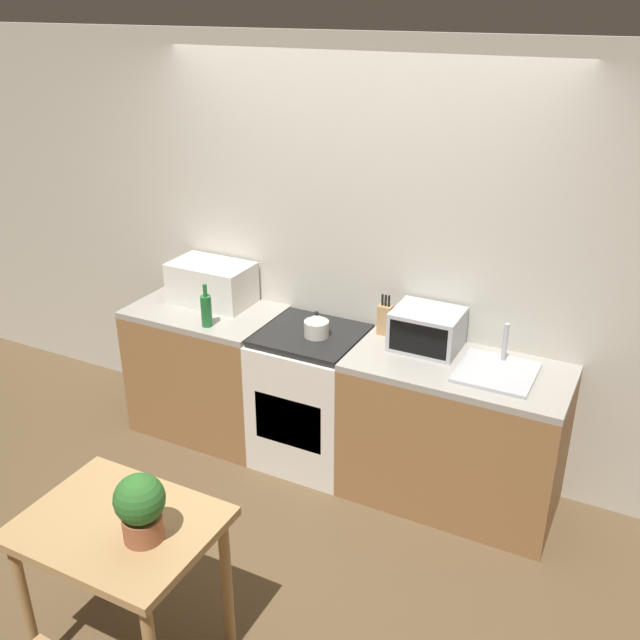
{
  "coord_description": "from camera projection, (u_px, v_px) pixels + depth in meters",
  "views": [
    {
      "loc": [
        1.69,
        -2.61,
        2.78
      ],
      "look_at": [
        -0.02,
        0.74,
        1.05
      ],
      "focal_mm": 40.0,
      "sensor_mm": 36.0,
      "label": 1
    }
  ],
  "objects": [
    {
      "name": "ground_plane",
      "position": [
        263.0,
        541.0,
        3.97
      ],
      "size": [
        16.0,
        16.0,
        0.0
      ],
      "primitive_type": "plane",
      "color": "brown"
    },
    {
      "name": "wall_back",
      "position": [
        356.0,
        257.0,
        4.39
      ],
      "size": [
        10.0,
        0.06,
        2.6
      ],
      "color": "beige",
      "rests_on": "ground_plane"
    },
    {
      "name": "counter_left_run",
      "position": [
        208.0,
        369.0,
        4.85
      ],
      "size": [
        0.96,
        0.62,
        0.9
      ],
      "color": "olive",
      "rests_on": "ground_plane"
    },
    {
      "name": "counter_right_run",
      "position": [
        453.0,
        434.0,
        4.14
      ],
      "size": [
        1.23,
        0.62,
        0.9
      ],
      "color": "olive",
      "rests_on": "ground_plane"
    },
    {
      "name": "stove_range",
      "position": [
        311.0,
        397.0,
        4.53
      ],
      "size": [
        0.62,
        0.62,
        0.9
      ],
      "color": "silver",
      "rests_on": "ground_plane"
    },
    {
      "name": "kettle",
      "position": [
        317.0,
        325.0,
        4.27
      ],
      "size": [
        0.15,
        0.15,
        0.16
      ],
      "color": "beige",
      "rests_on": "stove_range"
    },
    {
      "name": "microwave",
      "position": [
        212.0,
        283.0,
        4.71
      ],
      "size": [
        0.53,
        0.33,
        0.27
      ],
      "color": "silver",
      "rests_on": "counter_left_run"
    },
    {
      "name": "bottle",
      "position": [
        206.0,
        310.0,
        4.39
      ],
      "size": [
        0.07,
        0.07,
        0.28
      ],
      "color": "#1E662D",
      "rests_on": "counter_left_run"
    },
    {
      "name": "knife_block",
      "position": [
        385.0,
        319.0,
        4.29
      ],
      "size": [
        0.08,
        0.06,
        0.26
      ],
      "color": "tan",
      "rests_on": "counter_right_run"
    },
    {
      "name": "toaster_oven",
      "position": [
        427.0,
        329.0,
        4.11
      ],
      "size": [
        0.39,
        0.31,
        0.23
      ],
      "color": "#ADAFB5",
      "rests_on": "counter_right_run"
    },
    {
      "name": "sink_basin",
      "position": [
        497.0,
        371.0,
        3.87
      ],
      "size": [
        0.41,
        0.41,
        0.24
      ],
      "color": "#ADAFB5",
      "rests_on": "counter_right_run"
    },
    {
      "name": "dining_table",
      "position": [
        121.0,
        544.0,
        3.03
      ],
      "size": [
        0.82,
        0.63,
        0.77
      ],
      "color": "tan",
      "rests_on": "ground_plane"
    },
    {
      "name": "potted_plant",
      "position": [
        140.0,
        506.0,
        2.83
      ],
      "size": [
        0.21,
        0.21,
        0.3
      ],
      "color": "#9E5B3D",
      "rests_on": "dining_table"
    }
  ]
}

